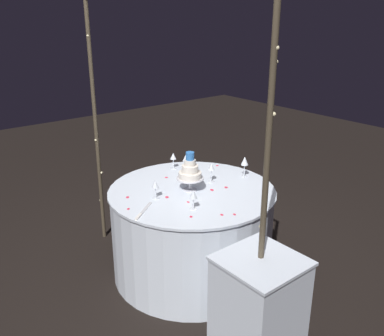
% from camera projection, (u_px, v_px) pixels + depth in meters
% --- Properties ---
extents(ground_plane, '(12.00, 12.00, 0.00)m').
position_uv_depth(ground_plane, '(192.00, 270.00, 3.73)').
color(ground_plane, black).
extents(decorative_arch, '(2.12, 0.06, 2.27)m').
position_uv_depth(decorative_arch, '(159.00, 109.00, 3.03)').
color(decorative_arch, '#473D2D').
rests_on(decorative_arch, ground).
extents(main_table, '(1.37, 1.37, 0.78)m').
position_uv_depth(main_table, '(192.00, 231.00, 3.59)').
color(main_table, silver).
rests_on(main_table, ground).
extents(side_table, '(0.47, 0.47, 0.76)m').
position_uv_depth(side_table, '(258.00, 312.00, 2.64)').
color(side_table, silver).
rests_on(side_table, ground).
extents(tiered_cake, '(0.22, 0.22, 0.32)m').
position_uv_depth(tiered_cake, '(190.00, 172.00, 3.39)').
color(tiered_cake, silver).
rests_on(tiered_cake, main_table).
extents(wine_glass_0, '(0.06, 0.06, 0.17)m').
position_uv_depth(wine_glass_0, '(211.00, 168.00, 3.57)').
color(wine_glass_0, silver).
rests_on(wine_glass_0, main_table).
extents(wine_glass_1, '(0.06, 0.06, 0.15)m').
position_uv_depth(wine_glass_1, '(193.00, 195.00, 3.07)').
color(wine_glass_1, silver).
rests_on(wine_glass_1, main_table).
extents(wine_glass_2, '(0.07, 0.07, 0.16)m').
position_uv_depth(wine_glass_2, '(186.00, 158.00, 3.85)').
color(wine_glass_2, silver).
rests_on(wine_glass_2, main_table).
extents(wine_glass_3, '(0.07, 0.07, 0.18)m').
position_uv_depth(wine_glass_3, '(245.00, 162.00, 3.68)').
color(wine_glass_3, silver).
rests_on(wine_glass_3, main_table).
extents(wine_glass_4, '(0.06, 0.06, 0.15)m').
position_uv_depth(wine_glass_4, '(155.00, 185.00, 3.26)').
color(wine_glass_4, silver).
rests_on(wine_glass_4, main_table).
extents(wine_glass_5, '(0.06, 0.06, 0.15)m').
position_uv_depth(wine_glass_5, '(173.00, 157.00, 3.89)').
color(wine_glass_5, silver).
rests_on(wine_glass_5, main_table).
extents(cake_knife, '(0.19, 0.25, 0.01)m').
position_uv_depth(cake_knife, '(143.00, 212.00, 3.06)').
color(cake_knife, silver).
rests_on(cake_knife, main_table).
extents(rose_petal_0, '(0.05, 0.04, 0.00)m').
position_uv_depth(rose_petal_0, '(167.00, 197.00, 3.31)').
color(rose_petal_0, '#E02D47').
rests_on(rose_petal_0, main_table).
extents(rose_petal_1, '(0.04, 0.03, 0.00)m').
position_uv_depth(rose_petal_1, '(191.00, 217.00, 2.99)').
color(rose_petal_1, '#E02D47').
rests_on(rose_petal_1, main_table).
extents(rose_petal_2, '(0.04, 0.03, 0.00)m').
position_uv_depth(rose_petal_2, '(222.00, 215.00, 3.02)').
color(rose_petal_2, '#E02D47').
rests_on(rose_petal_2, main_table).
extents(rose_petal_3, '(0.04, 0.04, 0.00)m').
position_uv_depth(rose_petal_3, '(128.00, 209.00, 3.11)').
color(rose_petal_3, '#E02D47').
rests_on(rose_petal_3, main_table).
extents(rose_petal_4, '(0.03, 0.02, 0.00)m').
position_uv_depth(rose_petal_4, '(188.00, 202.00, 3.22)').
color(rose_petal_4, '#E02D47').
rests_on(rose_petal_4, main_table).
extents(rose_petal_5, '(0.04, 0.04, 0.00)m').
position_uv_depth(rose_petal_5, '(193.00, 173.00, 3.79)').
color(rose_petal_5, '#E02D47').
rests_on(rose_petal_5, main_table).
extents(rose_petal_6, '(0.04, 0.03, 0.00)m').
position_uv_depth(rose_petal_6, '(226.00, 187.00, 3.49)').
color(rose_petal_6, '#E02D47').
rests_on(rose_petal_6, main_table).
extents(rose_petal_7, '(0.03, 0.03, 0.00)m').
position_uv_depth(rose_petal_7, '(217.00, 165.00, 3.99)').
color(rose_petal_7, '#E02D47').
rests_on(rose_petal_7, main_table).
extents(rose_petal_8, '(0.03, 0.03, 0.00)m').
position_uv_depth(rose_petal_8, '(234.00, 214.00, 3.03)').
color(rose_petal_8, '#E02D47').
rests_on(rose_petal_8, main_table).
extents(rose_petal_9, '(0.04, 0.04, 0.00)m').
position_uv_depth(rose_petal_9, '(128.00, 197.00, 3.31)').
color(rose_petal_9, '#E02D47').
rests_on(rose_petal_9, main_table).
extents(rose_petal_10, '(0.05, 0.04, 0.00)m').
position_uv_depth(rose_petal_10, '(212.00, 190.00, 3.44)').
color(rose_petal_10, '#E02D47').
rests_on(rose_petal_10, main_table).
extents(rose_petal_11, '(0.04, 0.04, 0.00)m').
position_uv_depth(rose_petal_11, '(166.00, 177.00, 3.70)').
color(rose_petal_11, '#E02D47').
rests_on(rose_petal_11, main_table).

